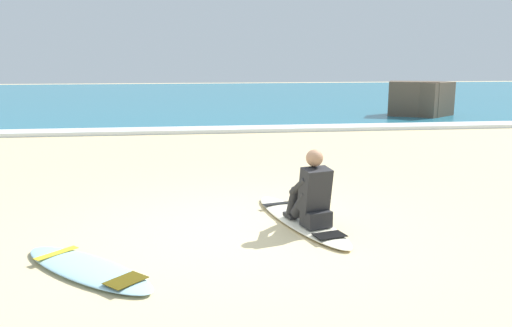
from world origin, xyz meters
TOP-DOWN VIEW (x-y plane):
  - ground_plane at (0.00, 0.00)m, footprint 80.00×80.00m
  - sea at (0.00, 22.69)m, footprint 80.00×28.00m
  - breaking_foam at (0.00, 8.99)m, footprint 80.00×0.90m
  - surfboard_main at (0.84, 0.26)m, footprint 1.09×2.48m
  - surfer_seated at (0.91, -0.04)m, footprint 0.52×0.76m
  - surfboard_spare_near at (-1.62, -1.04)m, footprint 1.71×1.71m
  - rock_outcrop_distant at (7.84, 11.88)m, footprint 2.84×3.39m

SIDE VIEW (x-z plane):
  - ground_plane at x=0.00m, z-range 0.00..0.00m
  - surfboard_main at x=0.84m, z-range 0.00..0.07m
  - surfboard_spare_near at x=-1.62m, z-range 0.00..0.07m
  - sea at x=0.00m, z-range 0.00..0.10m
  - breaking_foam at x=0.00m, z-range 0.00..0.11m
  - surfer_seated at x=0.91m, z-range -0.04..0.91m
  - rock_outcrop_distant at x=7.84m, z-range -0.06..1.24m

